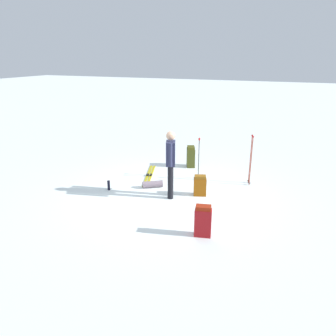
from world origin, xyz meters
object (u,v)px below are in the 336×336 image
object	(u,v)px
backpack_small_spare	(200,186)
backpack_bright	(191,157)
backpack_large_dark	(203,221)
ski_pair_near	(149,175)
ski_poles_planted_near	(199,157)
skier_standing	(171,161)
thermos_bottle	(109,185)
ski_poles_planted_far	(251,158)
sleeping_mat_rolled	(153,184)

from	to	relation	value
backpack_small_spare	backpack_bright	bearing A→B (deg)	24.81
backpack_large_dark	backpack_bright	bearing A→B (deg)	22.09
ski_pair_near	backpack_bright	world-z (taller)	backpack_bright
ski_poles_planted_near	backpack_bright	bearing A→B (deg)	30.21
skier_standing	ski_poles_planted_near	bearing A→B (deg)	-10.06
ski_pair_near	backpack_small_spare	world-z (taller)	backpack_small_spare
skier_standing	backpack_small_spare	distance (m)	1.03
ski_poles_planted_near	backpack_small_spare	bearing A→B (deg)	-160.35
backpack_bright	thermos_bottle	xyz separation A→B (m)	(-2.68, 1.39, -0.20)
backpack_bright	thermos_bottle	size ratio (longest dim) A/B	2.59
backpack_small_spare	thermos_bottle	world-z (taller)	backpack_small_spare
skier_standing	backpack_large_dark	size ratio (longest dim) A/B	2.61
skier_standing	backpack_small_spare	bearing A→B (deg)	-59.71
ski_poles_planted_far	backpack_large_dark	bearing A→B (deg)	173.06
ski_pair_near	ski_poles_planted_far	world-z (taller)	ski_poles_planted_far
skier_standing	thermos_bottle	distance (m)	1.89
backpack_bright	sleeping_mat_rolled	distance (m)	2.11
backpack_large_dark	thermos_bottle	xyz separation A→B (m)	(1.28, 2.99, -0.19)
ski_pair_near	ski_poles_planted_far	bearing A→B (deg)	-80.11
skier_standing	ski_poles_planted_near	world-z (taller)	skier_standing
backpack_small_spare	sleeping_mat_rolled	world-z (taller)	backpack_small_spare
skier_standing	sleeping_mat_rolled	xyz separation A→B (m)	(0.38, 0.68, -0.86)
sleeping_mat_rolled	backpack_small_spare	bearing A→B (deg)	-90.06
ski_poles_planted_far	thermos_bottle	xyz separation A→B (m)	(-1.88, 3.38, -0.64)
backpack_large_dark	ski_poles_planted_far	size ratio (longest dim) A/B	0.47
backpack_small_spare	sleeping_mat_rolled	bearing A→B (deg)	89.94
backpack_bright	thermos_bottle	world-z (taller)	backpack_bright
skier_standing	ski_pair_near	size ratio (longest dim) A/B	0.96
ski_pair_near	backpack_small_spare	xyz separation A→B (m)	(-0.77, -1.81, 0.25)
backpack_bright	ski_poles_planted_far	world-z (taller)	ski_poles_planted_far
ski_poles_planted_near	skier_standing	bearing A→B (deg)	169.94
backpack_large_dark	backpack_bright	xyz separation A→B (m)	(3.96, 1.61, 0.01)
backpack_large_dark	sleeping_mat_rolled	world-z (taller)	backpack_large_dark
backpack_small_spare	ski_poles_planted_far	xyz separation A→B (m)	(1.26, -1.04, 0.51)
ski_poles_planted_near	sleeping_mat_rolled	distance (m)	1.57
backpack_large_dark	backpack_small_spare	size ratio (longest dim) A/B	1.22
ski_pair_near	ski_poles_planted_far	distance (m)	2.99
backpack_bright	ski_poles_planted_far	xyz separation A→B (m)	(-0.80, -1.99, 0.44)
ski_pair_near	backpack_small_spare	distance (m)	1.98
ski_poles_planted_far	sleeping_mat_rolled	distance (m)	2.78
skier_standing	backpack_large_dark	distance (m)	2.10
backpack_small_spare	thermos_bottle	size ratio (longest dim) A/B	2.05
backpack_large_dark	ski_poles_planted_near	xyz separation A→B (m)	(2.99, 1.04, 0.36)
ski_pair_near	ski_poles_planted_near	distance (m)	1.60
skier_standing	backpack_bright	world-z (taller)	skier_standing
skier_standing	ski_poles_planted_far	bearing A→B (deg)	-45.77
ski_poles_planted_near	ski_poles_planted_far	distance (m)	1.44
ski_poles_planted_near	sleeping_mat_rolled	xyz separation A→B (m)	(-1.10, 0.95, -0.59)
skier_standing	sleeping_mat_rolled	bearing A→B (deg)	60.68
backpack_large_dark	ski_poles_planted_near	size ratio (longest dim) A/B	0.54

